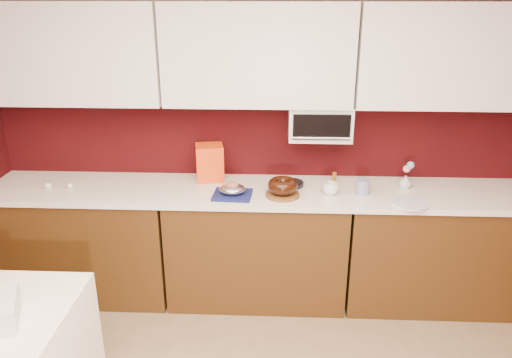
{
  "coord_description": "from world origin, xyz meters",
  "views": [
    {
      "loc": [
        0.15,
        -1.44,
        2.29
      ],
      "look_at": [
        -0.0,
        1.84,
        1.02
      ],
      "focal_mm": 35.0,
      "sensor_mm": 36.0,
      "label": 1
    }
  ],
  "objects_px": {
    "toaster_oven": "(320,121)",
    "blue_jar": "(363,187)",
    "coffee_mug": "(331,188)",
    "flower_vase": "(405,181)",
    "pandoro_box": "(210,162)",
    "bundt_cake": "(283,186)",
    "foil_ham_nest": "(232,189)"
  },
  "relations": [
    {
      "from": "toaster_oven",
      "to": "foil_ham_nest",
      "type": "relative_size",
      "value": 2.39
    },
    {
      "from": "coffee_mug",
      "to": "flower_vase",
      "type": "distance_m",
      "value": 0.58
    },
    {
      "from": "bundt_cake",
      "to": "coffee_mug",
      "type": "distance_m",
      "value": 0.35
    },
    {
      "from": "bundt_cake",
      "to": "pandoro_box",
      "type": "distance_m",
      "value": 0.63
    },
    {
      "from": "toaster_oven",
      "to": "foil_ham_nest",
      "type": "height_order",
      "value": "toaster_oven"
    },
    {
      "from": "pandoro_box",
      "to": "flower_vase",
      "type": "relative_size",
      "value": 2.61
    },
    {
      "from": "coffee_mug",
      "to": "bundt_cake",
      "type": "bearing_deg",
      "value": -172.43
    },
    {
      "from": "bundt_cake",
      "to": "foil_ham_nest",
      "type": "height_order",
      "value": "bundt_cake"
    },
    {
      "from": "toaster_oven",
      "to": "coffee_mug",
      "type": "xyz_separation_m",
      "value": [
        0.08,
        -0.24,
        -0.42
      ]
    },
    {
      "from": "toaster_oven",
      "to": "blue_jar",
      "type": "height_order",
      "value": "toaster_oven"
    },
    {
      "from": "bundt_cake",
      "to": "pandoro_box",
      "type": "xyz_separation_m",
      "value": [
        -0.55,
        0.3,
        0.06
      ]
    },
    {
      "from": "toaster_oven",
      "to": "bundt_cake",
      "type": "relative_size",
      "value": 2.13
    },
    {
      "from": "toaster_oven",
      "to": "blue_jar",
      "type": "bearing_deg",
      "value": -34.83
    },
    {
      "from": "pandoro_box",
      "to": "blue_jar",
      "type": "height_order",
      "value": "pandoro_box"
    },
    {
      "from": "coffee_mug",
      "to": "flower_vase",
      "type": "height_order",
      "value": "same"
    },
    {
      "from": "blue_jar",
      "to": "flower_vase",
      "type": "xyz_separation_m",
      "value": [
        0.33,
        0.13,
        -0.0
      ]
    },
    {
      "from": "toaster_oven",
      "to": "foil_ham_nest",
      "type": "distance_m",
      "value": 0.81
    },
    {
      "from": "toaster_oven",
      "to": "blue_jar",
      "type": "distance_m",
      "value": 0.57
    },
    {
      "from": "coffee_mug",
      "to": "flower_vase",
      "type": "relative_size",
      "value": 1.0
    },
    {
      "from": "toaster_oven",
      "to": "bundt_cake",
      "type": "bearing_deg",
      "value": -133.07
    },
    {
      "from": "blue_jar",
      "to": "pandoro_box",
      "type": "bearing_deg",
      "value": 168.18
    },
    {
      "from": "pandoro_box",
      "to": "flower_vase",
      "type": "height_order",
      "value": "pandoro_box"
    },
    {
      "from": "bundt_cake",
      "to": "blue_jar",
      "type": "height_order",
      "value": "bundt_cake"
    },
    {
      "from": "foil_ham_nest",
      "to": "pandoro_box",
      "type": "height_order",
      "value": "pandoro_box"
    },
    {
      "from": "bundt_cake",
      "to": "blue_jar",
      "type": "xyz_separation_m",
      "value": [
        0.57,
        0.07,
        -0.03
      ]
    },
    {
      "from": "foil_ham_nest",
      "to": "blue_jar",
      "type": "relative_size",
      "value": 1.75
    },
    {
      "from": "bundt_cake",
      "to": "blue_jar",
      "type": "bearing_deg",
      "value": 6.63
    },
    {
      "from": "blue_jar",
      "to": "flower_vase",
      "type": "relative_size",
      "value": 1.01
    },
    {
      "from": "blue_jar",
      "to": "flower_vase",
      "type": "height_order",
      "value": "blue_jar"
    },
    {
      "from": "pandoro_box",
      "to": "blue_jar",
      "type": "xyz_separation_m",
      "value": [
        1.13,
        -0.24,
        -0.08
      ]
    },
    {
      "from": "foil_ham_nest",
      "to": "toaster_oven",
      "type": "bearing_deg",
      "value": 25.85
    },
    {
      "from": "blue_jar",
      "to": "bundt_cake",
      "type": "bearing_deg",
      "value": -173.37
    }
  ]
}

